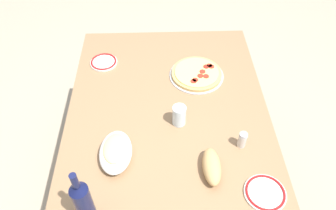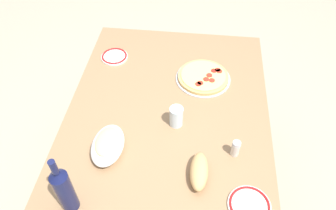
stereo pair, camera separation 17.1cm
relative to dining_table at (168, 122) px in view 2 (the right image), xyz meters
The scene contains 10 objects.
ground_plane 0.64m from the dining_table, ahead, with size 8.00×8.00×0.00m, color tan.
dining_table is the anchor object (origin of this frame).
pepperoni_pizza 0.33m from the dining_table, 145.46° to the left, with size 0.31×0.31×0.03m.
baked_pasta_dish 0.41m from the dining_table, 40.87° to the right, with size 0.24×0.15×0.08m.
wine_bottle 0.71m from the dining_table, 30.15° to the right, with size 0.07×0.07×0.33m.
water_glass 0.20m from the dining_table, 28.80° to the left, with size 0.07×0.07×0.11m, color silver.
side_plate_near 0.55m from the dining_table, 135.71° to the right, with size 0.16×0.16×0.02m.
side_plate_far 0.65m from the dining_table, 38.34° to the left, with size 0.18×0.18×0.02m.
bread_loaf 0.45m from the dining_table, 25.30° to the left, with size 0.19×0.08×0.07m, color tan.
spice_shaker 0.45m from the dining_table, 54.21° to the left, with size 0.04×0.04×0.09m.
Camera 2 is at (1.15, 0.13, 2.04)m, focal length 35.23 mm.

